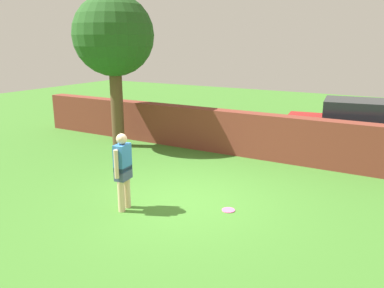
# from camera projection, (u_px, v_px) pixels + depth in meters

# --- Properties ---
(ground_plane) EXTENTS (40.00, 40.00, 0.00)m
(ground_plane) POSITION_uv_depth(u_px,v_px,m) (185.00, 201.00, 8.53)
(ground_plane) COLOR #3D7528
(brick_wall) EXTENTS (13.79, 0.50, 1.33)m
(brick_wall) POSITION_uv_depth(u_px,v_px,m) (210.00, 129.00, 12.42)
(brick_wall) COLOR brown
(brick_wall) RESTS_ON ground
(tree) EXTENTS (2.54, 2.54, 4.84)m
(tree) POSITION_uv_depth(u_px,v_px,m) (114.00, 37.00, 12.18)
(tree) COLOR brown
(tree) RESTS_ON ground
(person) EXTENTS (0.26, 0.54, 1.62)m
(person) POSITION_uv_depth(u_px,v_px,m) (123.00, 168.00, 7.91)
(person) COLOR beige
(person) RESTS_ON ground
(car) EXTENTS (4.40, 2.37, 1.72)m
(car) POSITION_uv_depth(u_px,v_px,m) (358.00, 129.00, 11.62)
(car) COLOR #A51111
(car) RESTS_ON ground
(frisbee_pink) EXTENTS (0.27, 0.27, 0.02)m
(frisbee_pink) POSITION_uv_depth(u_px,v_px,m) (228.00, 210.00, 8.07)
(frisbee_pink) COLOR pink
(frisbee_pink) RESTS_ON ground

